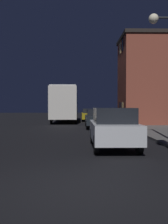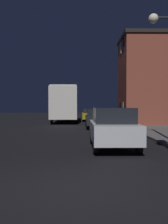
# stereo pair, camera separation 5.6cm
# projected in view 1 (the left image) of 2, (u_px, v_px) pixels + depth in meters

# --- Properties ---
(ground_plane) EXTENTS (120.00, 120.00, 0.00)m
(ground_plane) POSITION_uv_depth(u_px,v_px,m) (83.00, 186.00, 5.31)
(ground_plane) COLOR black
(brick_building) EXTENTS (3.89, 4.86, 7.97)m
(brick_building) POSITION_uv_depth(u_px,v_px,m) (141.00, 80.00, 22.95)
(brick_building) COLOR brown
(brick_building) RESTS_ON sidewalk
(streetlamp) EXTENTS (1.20, 0.45, 5.83)m
(streetlamp) POSITION_uv_depth(u_px,v_px,m) (164.00, 50.00, 11.49)
(streetlamp) COLOR #28282B
(streetlamp) RESTS_ON sidewalk
(bus) EXTENTS (2.61, 9.60, 3.71)m
(bus) POSITION_uv_depth(u_px,v_px,m) (65.00, 102.00, 27.39)
(bus) COLOR beige
(bus) RESTS_ON ground
(car_near_lane) EXTENTS (1.73, 4.03, 1.65)m
(car_near_lane) POSITION_uv_depth(u_px,v_px,m) (113.00, 127.00, 10.16)
(car_near_lane) COLOR #B7BABF
(car_near_lane) RESTS_ON ground
(car_mid_lane) EXTENTS (1.89, 4.59, 1.47)m
(car_mid_lane) POSITION_uv_depth(u_px,v_px,m) (98.00, 118.00, 19.73)
(car_mid_lane) COLOR black
(car_mid_lane) RESTS_ON ground
(car_far_lane) EXTENTS (1.73, 4.54, 1.44)m
(car_far_lane) POSITION_uv_depth(u_px,v_px,m) (89.00, 115.00, 28.93)
(car_far_lane) COLOR olive
(car_far_lane) RESTS_ON ground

